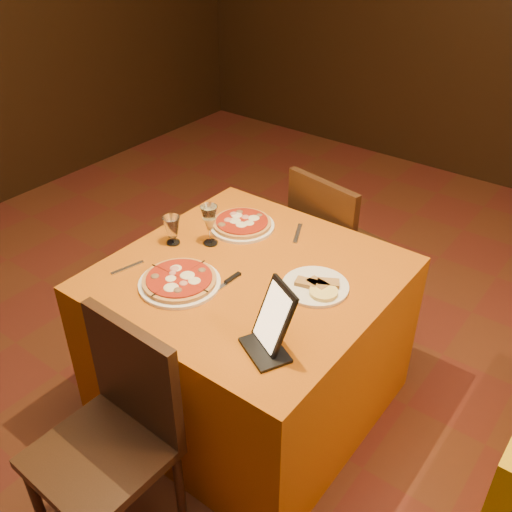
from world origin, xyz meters
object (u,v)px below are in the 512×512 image
Objects in this scene: chair_main_near at (100,455)px; pizza_near at (180,281)px; main_table at (250,341)px; tablet at (274,317)px; chair_main_far at (342,248)px; wine_glass at (210,225)px; pizza_far at (242,224)px; water_glass at (172,231)px.

chair_main_near is 2.79× the size of pizza_near.
tablet reaches higher than main_table.
main_table is 0.81m from chair_main_far.
tablet reaches higher than wine_glass.
pizza_near is 0.51m from tablet.
pizza_far is 0.33m from water_glass.
pizza_far is 0.80m from tablet.
chair_main_near is 3.04× the size of pizza_far.
chair_main_near is at bearing -74.46° from pizza_near.
chair_main_near is at bearing -63.48° from water_glass.
wine_glass is at bearing 176.14° from tablet.
pizza_near is 0.50m from pizza_far.
wine_glass reaches higher than pizza_near.
chair_main_near is at bearing -73.38° from wine_glass.
chair_main_far is 3.73× the size of tablet.
pizza_far is at bearing 133.09° from main_table.
wine_glass reaches higher than main_table.
chair_main_near reaches higher than pizza_near.
wine_glass is 1.46× the size of water_glass.
main_table is at bearing 54.53° from pizza_near.
pizza_far reaches higher than main_table.
pizza_near is at bearing -71.28° from wine_glass.
tablet is (0.58, -0.55, 0.10)m from pizza_far.
chair_main_near and chair_main_far have the same top height.
main_table is 0.55m from wine_glass.
pizza_near is at bearing -125.47° from main_table.
chair_main_far is 1.10m from pizza_near.
chair_main_far is at bearing 91.74° from chair_main_near.
water_glass is (-0.16, -0.29, 0.05)m from pizza_far.
main_table is at bearing 91.74° from chair_main_near.
pizza_near is 1.34× the size of tablet.
chair_main_far reaches higher than pizza_far.
chair_main_near reaches higher than pizza_far.
water_glass reaches higher than pizza_near.
pizza_far is (-0.25, 1.10, 0.31)m from chair_main_near.
pizza_near is 0.32m from water_glass.
pizza_far is at bearing 163.20° from tablet.
chair_main_near is 0.70m from pizza_near.
main_table is 3.37× the size of pizza_near.
wine_glass is at bearing 36.29° from water_glass.
chair_main_far is 1.21m from tablet.
tablet is at bearing 117.26° from chair_main_far.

